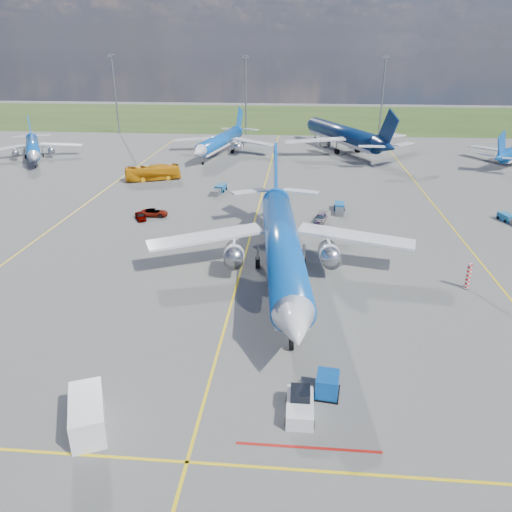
# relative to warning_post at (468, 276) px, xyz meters

# --- Properties ---
(ground) EXTENTS (400.00, 400.00, 0.00)m
(ground) POSITION_rel_warning_post_xyz_m (-26.00, -8.00, -1.50)
(ground) COLOR #545452
(ground) RESTS_ON ground
(grass_strip) EXTENTS (400.00, 80.00, 0.01)m
(grass_strip) POSITION_rel_warning_post_xyz_m (-26.00, 142.00, -1.50)
(grass_strip) COLOR #2D4719
(grass_strip) RESTS_ON ground
(taxiway_lines) EXTENTS (60.25, 160.00, 0.02)m
(taxiway_lines) POSITION_rel_warning_post_xyz_m (-25.83, 19.70, -1.49)
(taxiway_lines) COLOR yellow
(taxiway_lines) RESTS_ON ground
(floodlight_masts) EXTENTS (202.20, 0.50, 22.70)m
(floodlight_masts) POSITION_rel_warning_post_xyz_m (-16.00, 102.00, 11.06)
(floodlight_masts) COLOR slate
(floodlight_masts) RESTS_ON ground
(warning_post) EXTENTS (0.50, 0.50, 3.00)m
(warning_post) POSITION_rel_warning_post_xyz_m (0.00, 0.00, 0.00)
(warning_post) COLOR red
(warning_post) RESTS_ON ground
(bg_jet_nw) EXTENTS (36.90, 39.96, 8.42)m
(bg_jet_nw) POSITION_rel_warning_post_xyz_m (-82.89, 61.90, -1.50)
(bg_jet_nw) COLOR #0C50B2
(bg_jet_nw) RESTS_ON ground
(bg_jet_nnw) EXTENTS (34.49, 41.46, 9.65)m
(bg_jet_nnw) POSITION_rel_warning_post_xyz_m (-39.15, 71.59, -1.50)
(bg_jet_nnw) COLOR #0C50B2
(bg_jet_nnw) RESTS_ON ground
(bg_jet_n) EXTENTS (52.22, 57.91, 12.39)m
(bg_jet_n) POSITION_rel_warning_post_xyz_m (-8.67, 78.92, -1.50)
(bg_jet_n) COLOR #081E45
(bg_jet_n) RESTS_ON ground
(main_airliner) EXTENTS (38.97, 48.72, 11.94)m
(main_airliner) POSITION_rel_warning_post_xyz_m (-20.93, 0.98, -1.50)
(main_airliner) COLOR #0C50B2
(main_airliner) RESTS_ON ground
(pushback_tug) EXTENTS (2.00, 5.36, 1.82)m
(pushback_tug) POSITION_rel_warning_post_xyz_m (-18.63, -22.56, -0.77)
(pushback_tug) COLOR silver
(pushback_tug) RESTS_ON ground
(uld_container) EXTENTS (2.00, 2.37, 1.72)m
(uld_container) POSITION_rel_warning_post_xyz_m (-16.51, -20.08, -0.64)
(uld_container) COLOR #0B48A1
(uld_container) RESTS_ON ground
(service_van) EXTENTS (4.21, 5.75, 2.31)m
(service_van) POSITION_rel_warning_post_xyz_m (-33.72, -25.37, -0.34)
(service_van) COLOR white
(service_van) RESTS_ON ground
(apron_bus) EXTENTS (11.15, 6.63, 3.07)m
(apron_bus) POSITION_rel_warning_post_xyz_m (-48.88, 44.72, 0.03)
(apron_bus) COLOR orange
(apron_bus) RESTS_ON ground
(service_car_a) EXTENTS (2.82, 3.64, 1.16)m
(service_car_a) POSITION_rel_warning_post_xyz_m (-43.95, 20.19, -0.92)
(service_car_a) COLOR #999999
(service_car_a) RESTS_ON ground
(service_car_b) EXTENTS (4.36, 2.01, 1.21)m
(service_car_b) POSITION_rel_warning_post_xyz_m (-42.25, 22.03, -0.89)
(service_car_b) COLOR #999999
(service_car_b) RESTS_ON ground
(service_car_c) EXTENTS (2.42, 4.34, 1.19)m
(service_car_c) POSITION_rel_warning_post_xyz_m (-15.77, 21.70, -0.91)
(service_car_c) COLOR #999999
(service_car_c) RESTS_ON ground
(baggage_tug_w) EXTENTS (1.67, 5.31, 1.18)m
(baggage_tug_w) POSITION_rel_warning_post_xyz_m (-12.49, 27.20, -0.95)
(baggage_tug_w) COLOR #1A609F
(baggage_tug_w) RESTS_ON ground
(baggage_tug_c) EXTENTS (2.31, 5.66, 1.23)m
(baggage_tug_c) POSITION_rel_warning_post_xyz_m (-34.07, 36.71, -0.92)
(baggage_tug_c) COLOR #165288
(baggage_tug_c) RESTS_ON ground
(baggage_tug_e) EXTENTS (2.80, 5.19, 1.13)m
(baggage_tug_e) POSITION_rel_warning_post_xyz_m (13.43, 23.81, -0.97)
(baggage_tug_e) COLOR #1A669E
(baggage_tug_e) RESTS_ON ground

